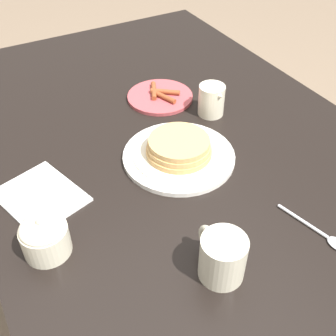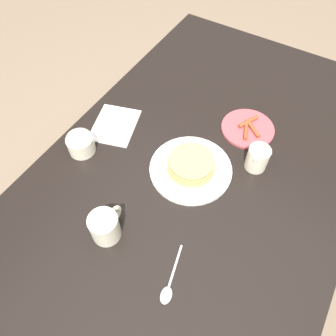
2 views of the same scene
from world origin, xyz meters
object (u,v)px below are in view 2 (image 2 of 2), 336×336
object	(u,v)px
pancake_plate	(191,167)
spoon	(169,285)
sugar_bowl	(80,142)
creamer_pitcher	(258,158)
side_plate_bacon	(248,128)
coffee_mug	(105,226)
napkin	(115,125)

from	to	relation	value
pancake_plate	spoon	bearing A→B (deg)	-159.66
pancake_plate	sugar_bowl	world-z (taller)	sugar_bowl
creamer_pitcher	side_plate_bacon	bearing A→B (deg)	31.53
coffee_mug	sugar_bowl	bearing A→B (deg)	52.31
pancake_plate	creamer_pitcher	size ratio (longest dim) A/B	2.47
coffee_mug	napkin	bearing A→B (deg)	33.59
side_plate_bacon	coffee_mug	size ratio (longest dim) A/B	1.64
sugar_bowl	napkin	xyz separation A→B (m)	(0.15, -0.03, -0.04)
side_plate_bacon	spoon	world-z (taller)	side_plate_bacon
creamer_pitcher	sugar_bowl	distance (m)	0.58
side_plate_bacon	spoon	bearing A→B (deg)	-176.16
spoon	sugar_bowl	bearing A→B (deg)	64.27
spoon	side_plate_bacon	bearing A→B (deg)	3.84
sugar_bowl	napkin	distance (m)	0.16
coffee_mug	spoon	distance (m)	0.24
creamer_pitcher	sugar_bowl	world-z (taller)	creamer_pitcher
coffee_mug	sugar_bowl	world-z (taller)	same
creamer_pitcher	napkin	xyz separation A→B (m)	(-0.09, 0.50, -0.04)
pancake_plate	creamer_pitcher	world-z (taller)	creamer_pitcher
side_plate_bacon	coffee_mug	xyz separation A→B (m)	(-0.58, 0.19, 0.04)
coffee_mug	spoon	size ratio (longest dim) A/B	0.70
creamer_pitcher	spoon	distance (m)	0.48
coffee_mug	napkin	world-z (taller)	coffee_mug
pancake_plate	coffee_mug	bearing A→B (deg)	162.83
napkin	creamer_pitcher	bearing A→B (deg)	-79.39
coffee_mug	spoon	world-z (taller)	coffee_mug
creamer_pitcher	spoon	world-z (taller)	creamer_pitcher
side_plate_bacon	coffee_mug	bearing A→B (deg)	162.06
sugar_bowl	spoon	xyz separation A→B (m)	(-0.24, -0.49, -0.04)
napkin	pancake_plate	bearing A→B (deg)	-95.28
sugar_bowl	side_plate_bacon	bearing A→B (deg)	-49.64
coffee_mug	creamer_pitcher	world-z (taller)	creamer_pitcher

